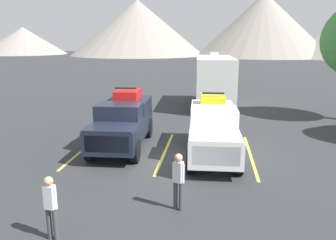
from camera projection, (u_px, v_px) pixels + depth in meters
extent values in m
plane|color=#2D3033|center=(162.00, 158.00, 13.83)|extent=(240.00, 240.00, 0.00)
cube|color=black|center=(122.00, 127.00, 15.02)|extent=(2.24, 5.34, 0.94)
cube|color=black|center=(111.00, 127.00, 13.07)|extent=(2.00, 1.55, 0.08)
cube|color=black|center=(119.00, 112.00, 14.37)|extent=(1.95, 1.45, 0.71)
cube|color=slate|center=(116.00, 114.00, 13.83)|extent=(1.78, 0.28, 0.52)
cube|color=black|center=(128.00, 105.00, 16.22)|extent=(2.08, 2.50, 0.57)
cube|color=silver|center=(107.00, 144.00, 12.50)|extent=(1.72, 0.13, 0.66)
cylinder|color=black|center=(135.00, 151.00, 13.32)|extent=(0.32, 0.96, 0.95)
cylinder|color=black|center=(90.00, 150.00, 13.49)|extent=(0.32, 0.96, 0.95)
cylinder|color=black|center=(149.00, 128.00, 16.78)|extent=(0.32, 0.96, 0.95)
cylinder|color=black|center=(112.00, 127.00, 16.95)|extent=(0.32, 0.96, 0.95)
cube|color=red|center=(128.00, 95.00, 16.09)|extent=(1.17, 1.59, 0.45)
cylinder|color=black|center=(135.00, 97.00, 15.54)|extent=(0.20, 0.45, 0.44)
cylinder|color=black|center=(116.00, 96.00, 15.62)|extent=(0.20, 0.45, 0.44)
cylinder|color=black|center=(139.00, 93.00, 16.57)|extent=(0.20, 0.45, 0.44)
cylinder|color=black|center=(121.00, 93.00, 16.65)|extent=(0.20, 0.45, 0.44)
cube|color=black|center=(126.00, 88.00, 15.58)|extent=(1.01, 0.12, 0.08)
cube|color=white|center=(213.00, 135.00, 13.88)|extent=(2.15, 5.55, 0.97)
cube|color=white|center=(216.00, 136.00, 11.85)|extent=(1.91, 1.61, 0.08)
cube|color=white|center=(214.00, 118.00, 13.20)|extent=(1.87, 1.50, 0.77)
cube|color=slate|center=(215.00, 120.00, 12.64)|extent=(1.70, 0.29, 0.57)
cube|color=white|center=(212.00, 110.00, 15.13)|extent=(1.99, 2.59, 0.51)
cube|color=silver|center=(216.00, 156.00, 11.25)|extent=(1.64, 0.13, 0.68)
cylinder|color=black|center=(239.00, 163.00, 12.12)|extent=(0.32, 0.90, 0.89)
cylinder|color=black|center=(190.00, 161.00, 12.28)|extent=(0.32, 0.90, 0.89)
cylinder|color=black|center=(230.00, 134.00, 15.72)|extent=(0.32, 0.90, 0.89)
cylinder|color=black|center=(192.00, 134.00, 15.88)|extent=(0.32, 0.90, 0.89)
cube|color=yellow|center=(212.00, 100.00, 15.02)|extent=(1.13, 1.65, 0.45)
cylinder|color=black|center=(223.00, 102.00, 14.45)|extent=(0.20, 0.45, 0.44)
cylinder|color=black|center=(203.00, 102.00, 14.52)|extent=(0.20, 0.45, 0.44)
cylinder|color=black|center=(221.00, 98.00, 15.52)|extent=(0.20, 0.45, 0.44)
cylinder|color=black|center=(203.00, 98.00, 15.60)|extent=(0.20, 0.45, 0.44)
cube|color=black|center=(213.00, 93.00, 14.49)|extent=(0.97, 0.12, 0.08)
cube|color=gold|center=(85.00, 148.00, 15.14)|extent=(0.12, 5.50, 0.01)
cube|color=gold|center=(165.00, 152.00, 14.66)|extent=(0.12, 5.50, 0.01)
cube|color=gold|center=(251.00, 155.00, 14.18)|extent=(0.12, 5.50, 0.01)
cube|color=silver|center=(214.00, 79.00, 23.92)|extent=(2.89, 6.96, 3.05)
cube|color=brown|center=(196.00, 76.00, 23.98)|extent=(0.36, 6.56, 0.24)
cube|color=silver|center=(214.00, 54.00, 24.51)|extent=(0.64, 0.73, 0.30)
cube|color=#333333|center=(217.00, 115.00, 20.44)|extent=(0.18, 1.20, 0.12)
cylinder|color=black|center=(231.00, 104.00, 23.43)|extent=(0.26, 0.77, 0.76)
cylinder|color=black|center=(197.00, 103.00, 23.61)|extent=(0.26, 0.77, 0.76)
cylinder|color=black|center=(229.00, 100.00, 25.02)|extent=(0.26, 0.77, 0.76)
cylinder|color=black|center=(197.00, 99.00, 25.20)|extent=(0.26, 0.77, 0.76)
cylinder|color=#3F3F42|center=(49.00, 223.00, 8.19)|extent=(0.12, 0.12, 0.84)
cylinder|color=#3F3F42|center=(55.00, 224.00, 8.15)|extent=(0.12, 0.12, 0.84)
cube|color=silver|center=(50.00, 197.00, 8.00)|extent=(0.26, 0.22, 0.60)
sphere|color=tan|center=(48.00, 181.00, 7.90)|extent=(0.23, 0.23, 0.23)
cylinder|color=silver|center=(45.00, 198.00, 8.04)|extent=(0.10, 0.10, 0.54)
cylinder|color=silver|center=(55.00, 199.00, 7.98)|extent=(0.10, 0.10, 0.54)
cylinder|color=#3F3F42|center=(175.00, 195.00, 9.64)|extent=(0.13, 0.13, 0.87)
cylinder|color=#3F3F42|center=(181.00, 196.00, 9.56)|extent=(0.13, 0.13, 0.87)
cube|color=silver|center=(178.00, 172.00, 9.43)|extent=(0.31, 0.28, 0.61)
sphere|color=tan|center=(178.00, 158.00, 9.33)|extent=(0.23, 0.23, 0.23)
cylinder|color=silver|center=(174.00, 172.00, 9.50)|extent=(0.10, 0.10, 0.55)
cylinder|color=silver|center=(183.00, 174.00, 9.37)|extent=(0.10, 0.10, 0.55)
cone|color=gray|center=(23.00, 41.00, 107.62)|extent=(27.15, 27.15, 8.55)
cone|color=gray|center=(138.00, 28.00, 100.47)|extent=(40.43, 40.43, 16.25)
cone|color=gray|center=(263.00, 25.00, 94.52)|extent=(37.93, 37.93, 17.37)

